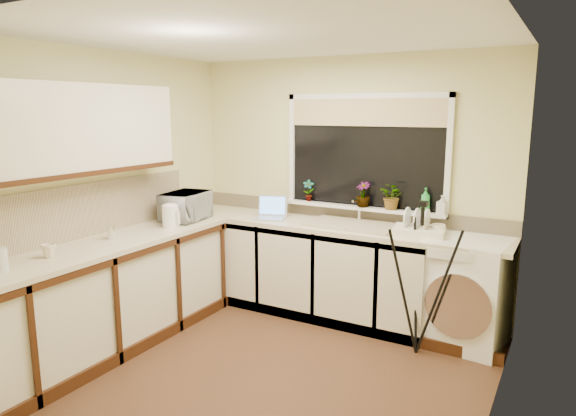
{
  "coord_description": "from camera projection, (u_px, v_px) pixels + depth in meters",
  "views": [
    {
      "loc": [
        1.95,
        -3.1,
        1.95
      ],
      "look_at": [
        -0.11,
        0.55,
        1.15
      ],
      "focal_mm": 32.16,
      "sensor_mm": 36.0,
      "label": 1
    }
  ],
  "objects": [
    {
      "name": "floor",
      "position": [
        265.0,
        368.0,
        3.96
      ],
      "size": [
        3.2,
        3.2,
        0.0
      ],
      "primitive_type": "plane",
      "color": "#553022",
      "rests_on": "ground"
    },
    {
      "name": "ceiling",
      "position": [
        262.0,
        35.0,
        3.5
      ],
      "size": [
        3.2,
        3.2,
        0.0
      ],
      "primitive_type": "plane",
      "rotation": [
        3.14,
        0.0,
        0.0
      ],
      "color": "white",
      "rests_on": "ground"
    },
    {
      "name": "wall_back",
      "position": [
        345.0,
        185.0,
        5.01
      ],
      "size": [
        3.2,
        0.0,
        3.2
      ],
      "primitive_type": "plane",
      "rotation": [
        1.57,
        0.0,
        0.0
      ],
      "color": "beige",
      "rests_on": "ground"
    },
    {
      "name": "wall_front",
      "position": [
        96.0,
        265.0,
        2.44
      ],
      "size": [
        3.2,
        0.0,
        3.2
      ],
      "primitive_type": "plane",
      "rotation": [
        -1.57,
        0.0,
        0.0
      ],
      "color": "beige",
      "rests_on": "ground"
    },
    {
      "name": "wall_left",
      "position": [
        108.0,
        194.0,
        4.5
      ],
      "size": [
        0.0,
        3.0,
        3.0
      ],
      "primitive_type": "plane",
      "rotation": [
        1.57,
        0.0,
        1.57
      ],
      "color": "beige",
      "rests_on": "ground"
    },
    {
      "name": "wall_right",
      "position": [
        500.0,
        238.0,
        2.96
      ],
      "size": [
        0.0,
        3.0,
        3.0
      ],
      "primitive_type": "plane",
      "rotation": [
        1.57,
        0.0,
        -1.57
      ],
      "color": "beige",
      "rests_on": "ground"
    },
    {
      "name": "base_cabinet_back",
      "position": [
        301.0,
        267.0,
        5.06
      ],
      "size": [
        2.55,
        0.6,
        0.86
      ],
      "primitive_type": "cube",
      "color": "silver",
      "rests_on": "floor"
    },
    {
      "name": "base_cabinet_left",
      "position": [
        111.0,
        297.0,
        4.25
      ],
      "size": [
        0.54,
        2.4,
        0.86
      ],
      "primitive_type": "cube",
      "color": "silver",
      "rests_on": "floor"
    },
    {
      "name": "worktop_back",
      "position": [
        332.0,
        226.0,
        4.82
      ],
      "size": [
        3.2,
        0.6,
        0.04
      ],
      "primitive_type": "cube",
      "color": "beige",
      "rests_on": "base_cabinet_back"
    },
    {
      "name": "worktop_left",
      "position": [
        108.0,
        244.0,
        4.16
      ],
      "size": [
        0.6,
        2.4,
        0.04
      ],
      "primitive_type": "cube",
      "color": "beige",
      "rests_on": "base_cabinet_left"
    },
    {
      "name": "upper_cabinet",
      "position": [
        72.0,
        130.0,
        3.93
      ],
      "size": [
        0.28,
        1.9,
        0.7
      ],
      "primitive_type": "cube",
      "color": "silver",
      "rests_on": "wall_left"
    },
    {
      "name": "splashback_left",
      "position": [
        81.0,
        211.0,
        4.26
      ],
      "size": [
        0.02,
        2.4,
        0.45
      ],
      "primitive_type": "cube",
      "color": "beige",
      "rests_on": "wall_left"
    },
    {
      "name": "splashback_back",
      "position": [
        344.0,
        211.0,
        5.05
      ],
      "size": [
        3.2,
        0.02,
        0.14
      ],
      "primitive_type": "cube",
      "color": "beige",
      "rests_on": "wall_back"
    },
    {
      "name": "window_glass",
      "position": [
        365.0,
        153.0,
        4.84
      ],
      "size": [
        1.5,
        0.02,
        1.0
      ],
      "primitive_type": "cube",
      "color": "black",
      "rests_on": "wall_back"
    },
    {
      "name": "window_blind",
      "position": [
        365.0,
        112.0,
        4.75
      ],
      "size": [
        1.5,
        0.02,
        0.25
      ],
      "primitive_type": "cube",
      "color": "tan",
      "rests_on": "wall_back"
    },
    {
      "name": "windowsill",
      "position": [
        361.0,
        208.0,
        4.89
      ],
      "size": [
        1.6,
        0.14,
        0.03
      ],
      "primitive_type": "cube",
      "color": "white",
      "rests_on": "wall_back"
    },
    {
      "name": "sink",
      "position": [
        352.0,
        225.0,
        4.72
      ],
      "size": [
        0.82,
        0.46,
        0.03
      ],
      "primitive_type": "cube",
      "color": "tan",
      "rests_on": "worktop_back"
    },
    {
      "name": "faucet",
      "position": [
        359.0,
        210.0,
        4.85
      ],
      "size": [
        0.03,
        0.03,
        0.24
      ],
      "primitive_type": "cylinder",
      "color": "silver",
      "rests_on": "worktop_back"
    },
    {
      "name": "washing_machine",
      "position": [
        466.0,
        291.0,
        4.32
      ],
      "size": [
        0.7,
        0.68,
        0.9
      ],
      "primitive_type": "cube",
      "rotation": [
        0.0,
        0.0,
        -0.11
      ],
      "color": "white",
      "rests_on": "floor"
    },
    {
      "name": "laptop",
      "position": [
        272.0,
        212.0,
        5.07
      ],
      "size": [
        0.35,
        0.32,
        0.22
      ],
      "rotation": [
        0.0,
        0.0,
        0.3
      ],
      "color": "#ABABB3",
      "rests_on": "worktop_back"
    },
    {
      "name": "kettle",
      "position": [
        171.0,
        217.0,
        4.67
      ],
      "size": [
        0.15,
        0.15,
        0.2
      ],
      "primitive_type": "cylinder",
      "color": "white",
      "rests_on": "worktop_left"
    },
    {
      "name": "dish_rack",
      "position": [
        419.0,
        231.0,
        4.4
      ],
      "size": [
        0.47,
        0.38,
        0.06
      ],
      "primitive_type": "cube",
      "rotation": [
        0.0,
        0.0,
        0.16
      ],
      "color": "white",
      "rests_on": "worktop_back"
    },
    {
      "name": "tripod",
      "position": [
        419.0,
        279.0,
        4.09
      ],
      "size": [
        0.67,
        0.67,
        1.25
      ],
      "primitive_type": null,
      "rotation": [
        0.0,
        0.0,
        -0.07
      ],
      "color": "black",
      "rests_on": "floor"
    },
    {
      "name": "steel_jar",
      "position": [
        112.0,
        232.0,
        4.24
      ],
      "size": [
        0.08,
        0.08,
        0.11
      ],
      "primitive_type": "cylinder",
      "color": "white",
      "rests_on": "worktop_left"
    },
    {
      "name": "microwave",
      "position": [
        186.0,
        206.0,
        4.97
      ],
      "size": [
        0.4,
        0.53,
        0.27
      ],
      "primitive_type": "imported",
      "rotation": [
        0.0,
        0.0,
        1.72
      ],
      "color": "silver",
      "rests_on": "worktop_left"
    },
    {
      "name": "plant_a",
      "position": [
        309.0,
        190.0,
        5.14
      ],
      "size": [
        0.13,
        0.12,
        0.21
      ],
      "primitive_type": "imported",
      "rotation": [
        0.0,
        0.0,
        0.43
      ],
      "color": "#999999",
      "rests_on": "windowsill"
    },
    {
      "name": "plant_c",
      "position": [
        363.0,
        194.0,
        4.83
      ],
      "size": [
        0.16,
        0.16,
        0.24
      ],
      "primitive_type": "imported",
      "rotation": [
        0.0,
        0.0,
        -0.19
      ],
      "color": "#999999",
      "rests_on": "windowsill"
    },
    {
      "name": "plant_d",
      "position": [
        392.0,
        196.0,
        4.7
      ],
      "size": [
        0.28,
        0.26,
        0.24
      ],
      "primitive_type": "imported",
      "rotation": [
        0.0,
        0.0,
        -0.4
      ],
      "color": "#999999",
      "rests_on": "windowsill"
    },
    {
      "name": "soap_bottle_green",
      "position": [
        425.0,
        200.0,
        4.57
      ],
      "size": [
        0.09,
        0.09,
        0.22
      ],
      "primitive_type": "imported",
      "rotation": [
        0.0,
        0.0,
        -0.0
      ],
      "color": "green",
      "rests_on": "windowsill"
    },
    {
      "name": "soap_bottle_clear",
      "position": [
        442.0,
        205.0,
        4.5
      ],
      "size": [
        0.08,
        0.08,
        0.17
      ],
      "primitive_type": "imported",
      "rotation": [
        0.0,
        0.0,
        -0.05
      ],
      "color": "#999999",
      "rests_on": "windowsill"
    },
    {
      "name": "cup_back",
      "position": [
        438.0,
        230.0,
        4.38
      ],
      "size": [
        0.15,
        0.15,
        0.09
      ],
      "primitive_type": "imported",
      "rotation": [
        0.0,
        0.0,
        -0.28
      ],
      "color": "white",
      "rests_on": "worktop_back"
    },
    {
      "name": "cup_left",
      "position": [
        49.0,
        251.0,
        3.72
      ],
      "size": [
        0.13,
        0.13,
        0.1
      ],
      "primitive_type": "imported",
      "rotation": [
        0.0,
        0.0,
        -0.37
      ],
      "color": "beige",
      "rests_on": "worktop_left"
    }
  ]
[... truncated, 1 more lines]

